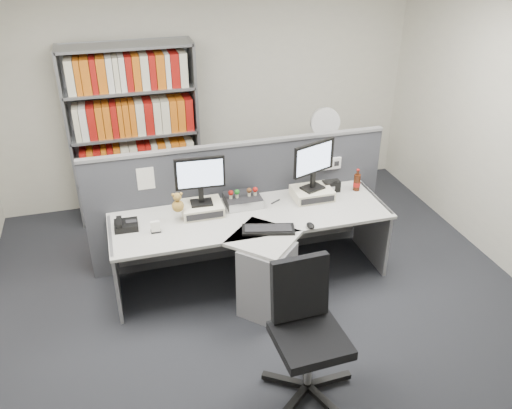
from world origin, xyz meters
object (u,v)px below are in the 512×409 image
object	(u,v)px
desk_fan	(325,125)
office_chair	(306,327)
desk	(258,251)
filing_cabinet	(321,181)
cola_bottle	(357,182)
shelving_unit	(135,136)
keyboard	(268,229)
monitor_left	(200,177)
monitor_right	(314,162)
desk_phone	(126,225)
desk_calendar	(156,227)
mouse	(310,226)
speaker	(331,186)
desktop_pc	(243,200)

from	to	relation	value
desk_fan	office_chair	distance (m)	2.88
desk	desk_fan	xyz separation A→B (m)	(1.20, 1.40, 0.60)
filing_cabinet	desk_fan	xyz separation A→B (m)	(-0.00, -0.00, 0.70)
cola_bottle	shelving_unit	size ratio (longest dim) A/B	0.12
keyboard	desk_fan	world-z (taller)	desk_fan
monitor_left	filing_cabinet	bearing A→B (deg)	31.92
monitor_right	shelving_unit	distance (m)	2.15
desk_phone	shelving_unit	bearing A→B (deg)	81.28
desk_calendar	desk_fan	world-z (taller)	desk_fan
monitor_left	keyboard	xyz separation A→B (m)	(0.50, -0.47, -0.36)
desk	desk_phone	xyz separation A→B (m)	(-1.14, 0.30, 0.30)
shelving_unit	mouse	bearing A→B (deg)	-55.86
monitor_right	desk_fan	distance (m)	1.15
shelving_unit	desk_phone	bearing A→B (deg)	-98.72
speaker	cola_bottle	size ratio (longest dim) A/B	0.74
desktop_pc	keyboard	bearing A→B (deg)	-80.20
monitor_left	desk_phone	xyz separation A→B (m)	(-0.71, -0.08, -0.34)
speaker	shelving_unit	distance (m)	2.28
desktop_pc	keyboard	distance (m)	0.54
desk_calendar	office_chair	world-z (taller)	office_chair
filing_cabinet	keyboard	bearing A→B (deg)	-127.17
desk_fan	cola_bottle	bearing A→B (deg)	-92.39
desk	keyboard	size ratio (longest dim) A/B	5.29
monitor_right	desk_fan	world-z (taller)	monitor_right
keyboard	monitor_right	bearing A→B (deg)	38.38
desk	filing_cabinet	xyz separation A→B (m)	(1.20, 1.40, -0.11)
monitor_left	desk_phone	size ratio (longest dim) A/B	2.18
desk_phone	desk_fan	size ratio (longest dim) A/B	0.38
monitor_left	desktop_pc	bearing A→B (deg)	8.57
desk_fan	keyboard	bearing A→B (deg)	-127.18
desktop_pc	desk_calendar	xyz separation A→B (m)	(-0.87, -0.28, 0.00)
mouse	office_chair	xyz separation A→B (m)	(-0.43, -1.04, -0.18)
monitor_left	mouse	distance (m)	1.09
desk_phone	shelving_unit	world-z (taller)	shelving_unit
desk	speaker	xyz separation A→B (m)	(0.90, 0.46, 0.32)
monitor_left	keyboard	size ratio (longest dim) A/B	0.94
mouse	desk_calendar	distance (m)	1.37
desk	monitor_right	world-z (taller)	monitor_right
monitor_left	speaker	world-z (taller)	monitor_left
monitor_left	desktop_pc	xyz separation A→B (m)	(0.41, 0.06, -0.33)
desk_phone	desk_fan	world-z (taller)	desk_fan
filing_cabinet	shelving_unit	bearing A→B (deg)	167.93
monitor_right	cola_bottle	world-z (taller)	monitor_right
cola_bottle	shelving_unit	world-z (taller)	shelving_unit
office_chair	filing_cabinet	bearing A→B (deg)	65.52
desk	cola_bottle	distance (m)	1.28
office_chair	desk	bearing A→B (deg)	91.09
office_chair	keyboard	bearing A→B (deg)	87.46
cola_bottle	mouse	bearing A→B (deg)	-141.96
speaker	shelving_unit	bearing A→B (deg)	142.32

